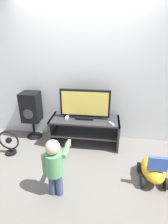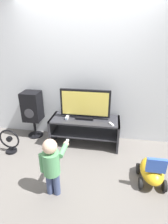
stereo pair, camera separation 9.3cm
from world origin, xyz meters
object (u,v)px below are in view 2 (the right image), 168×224
(game_console, at_px, (67,117))
(speaker_tower, at_px, (32,107))
(floor_fan, at_px, (10,142))
(ride_on_toy, at_px, (152,171))
(remote_primary, at_px, (111,124))
(television, at_px, (85,105))
(child, at_px, (52,163))

(game_console, bearing_deg, speaker_tower, 167.72)
(floor_fan, height_order, ride_on_toy, ride_on_toy)
(remote_primary, bearing_deg, television, 159.54)
(television, distance_m, floor_fan, 1.48)
(speaker_tower, height_order, ride_on_toy, speaker_tower)
(speaker_tower, relative_size, floor_fan, 2.08)
(game_console, relative_size, speaker_tower, 0.16)
(child, distance_m, ride_on_toy, 1.39)
(game_console, height_order, remote_primary, game_console)
(remote_primary, xyz_separation_m, floor_fan, (-1.74, -0.33, -0.33))
(remote_primary, bearing_deg, ride_on_toy, -47.59)
(speaker_tower, xyz_separation_m, floor_fan, (-0.19, -0.61, -0.42))
(child, bearing_deg, remote_primary, 56.42)
(remote_primary, distance_m, child, 1.27)
(remote_primary, bearing_deg, floor_fan, -169.18)
(game_console, relative_size, remote_primary, 1.21)
(remote_primary, xyz_separation_m, ride_on_toy, (0.59, -0.65, -0.35))
(game_console, bearing_deg, child, -85.03)
(game_console, xyz_separation_m, remote_primary, (0.80, -0.12, -0.01))
(television, height_order, child, television)
(remote_primary, distance_m, speaker_tower, 1.58)
(game_console, relative_size, ride_on_toy, 0.29)
(remote_primary, distance_m, ride_on_toy, 0.95)
(television, height_order, ride_on_toy, television)
(speaker_tower, bearing_deg, floor_fan, -107.28)
(floor_fan, distance_m, ride_on_toy, 2.35)
(speaker_tower, bearing_deg, game_console, -12.28)
(television, distance_m, speaker_tower, 1.08)
(game_console, distance_m, floor_fan, 1.10)
(television, bearing_deg, child, -100.00)
(child, xyz_separation_m, floor_fan, (-1.04, 0.72, -0.28))
(game_console, bearing_deg, remote_primary, -8.37)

